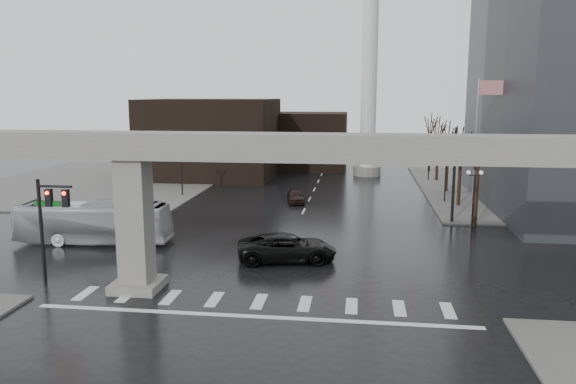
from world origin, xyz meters
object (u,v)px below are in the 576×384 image
object	(u,v)px
city_bus	(93,222)
far_car	(295,196)
pickup_truck	(287,248)
signal_mast_arm	(408,153)

from	to	relation	value
city_bus	far_car	size ratio (longest dim) A/B	2.84
city_bus	pickup_truck	bearing A→B (deg)	-103.56
signal_mast_arm	pickup_truck	xyz separation A→B (m)	(-8.49, -12.46, -4.94)
pickup_truck	city_bus	xyz separation A→B (m)	(-14.42, 2.55, 0.66)
signal_mast_arm	pickup_truck	distance (m)	15.87
pickup_truck	far_car	bearing A→B (deg)	-6.10
signal_mast_arm	city_bus	world-z (taller)	signal_mast_arm
signal_mast_arm	far_car	size ratio (longest dim) A/B	3.11
signal_mast_arm	far_car	bearing A→B (deg)	144.89
signal_mast_arm	city_bus	size ratio (longest dim) A/B	1.09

